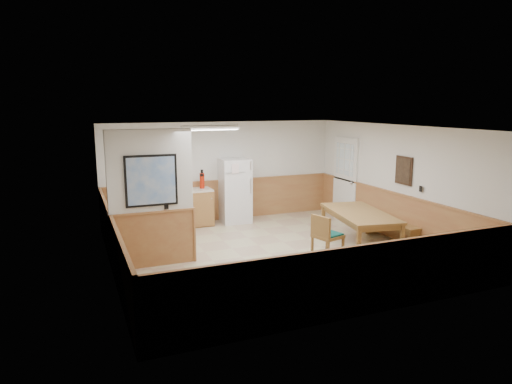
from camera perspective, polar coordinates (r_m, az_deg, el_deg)
name	(u,v)px	position (r m, az deg, el deg)	size (l,w,h in m)	color
ground	(269,253)	(9.18, 1.69, -7.68)	(6.00, 6.00, 0.00)	tan
ceiling	(270,127)	(8.72, 1.78, 8.10)	(6.00, 6.00, 0.02)	silver
back_wall	(222,171)	(11.63, -4.29, 2.59)	(6.00, 0.02, 2.50)	silver
right_wall	(395,182)	(10.43, 16.97, 1.19)	(0.02, 6.00, 2.50)	silver
left_wall	(109,205)	(8.14, -17.94, -1.51)	(0.02, 6.00, 2.50)	silver
wainscot_back	(223,200)	(11.74, -4.21, -1.04)	(6.00, 0.04, 1.00)	#A27640
wainscot_right	(392,215)	(10.57, 16.66, -2.83)	(0.04, 6.00, 1.00)	#A27640
wainscot_left	(112,247)	(8.33, -17.50, -6.55)	(0.04, 6.00, 1.00)	#A27640
partition_wall	(151,200)	(8.42, -12.96, -0.98)	(1.50, 0.20, 2.50)	silver
kitchen_counter	(179,208)	(11.16, -9.63, -2.01)	(2.20, 0.61, 1.00)	#946134
exterior_door	(345,178)	(11.96, 11.06, 1.68)	(0.07, 1.02, 2.15)	silver
kitchen_window	(137,164)	(11.11, -14.64, 3.44)	(0.80, 0.04, 1.00)	silver
wall_painting	(404,170)	(10.14, 17.98, 2.57)	(0.04, 0.50, 0.60)	black
fluorescent_fixture	(210,128)	(9.66, -5.79, 8.00)	(1.20, 0.30, 0.09)	silver
refrigerator	(235,191)	(11.43, -2.65, 0.18)	(0.75, 0.74, 1.60)	silver
dining_table	(360,216)	(9.63, 12.83, -2.97)	(1.33, 2.14, 0.75)	#9F723A
dining_bench	(392,226)	(10.32, 16.65, -4.08)	(0.37, 1.46, 0.45)	#9F723A
dining_chair	(325,233)	(8.89, 8.57, -5.10)	(0.76, 0.61, 0.85)	#9F723A
fire_extinguisher	(202,180)	(11.22, -6.76, 1.48)	(0.15, 0.15, 0.46)	#B91F09
soap_bottle	(133,189)	(10.86, -15.12, 0.32)	(0.06, 0.06, 0.20)	#198E3C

